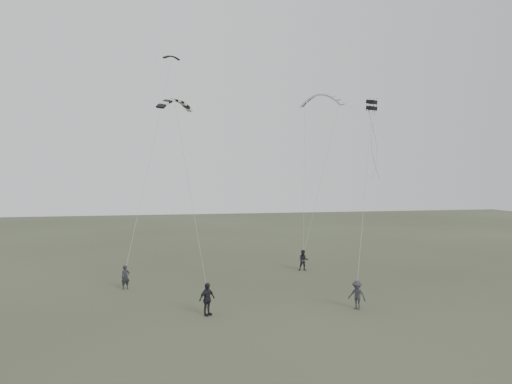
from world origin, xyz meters
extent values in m
plane|color=#363E27|center=(0.00, 0.00, 0.00)|extent=(140.00, 140.00, 0.00)
imported|color=black|center=(-8.17, 5.12, 0.82)|extent=(0.70, 0.59, 1.65)
imported|color=black|center=(5.90, 9.03, 0.85)|extent=(0.96, 0.82, 1.70)
imported|color=black|center=(-3.34, -2.51, 0.92)|extent=(1.14, 0.99, 1.85)
imported|color=#2B2C31|center=(5.45, -3.03, 0.85)|extent=(1.20, 1.24, 1.70)
camera|label=1|loc=(-6.32, -30.29, 7.93)|focal=35.00mm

